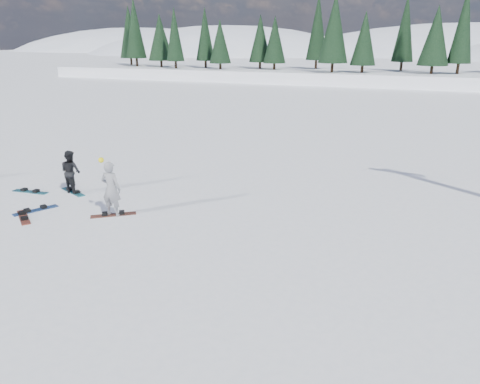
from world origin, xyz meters
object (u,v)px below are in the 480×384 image
Objects in this scene: snowboarder_woman at (111,189)px; snowboard_loose_b at (24,217)px; snowboard_loose_c at (30,192)px; snowboard_loose_a at (36,210)px; snowboarder_man at (71,172)px.

snowboarder_woman is 1.35× the size of snowboard_loose_b.
snowboard_loose_a is (1.77, -1.50, 0.00)m from snowboard_loose_c.
snowboard_loose_b is at bearing 108.24° from snowboarder_man.
snowboarder_woman is at bearing -15.60° from snowboard_loose_c.
snowboarder_woman is at bearing 164.44° from snowboarder_man.
snowboarder_man is 1.11× the size of snowboard_loose_c.
snowboard_loose_c is at bearing 75.22° from snowboard_loose_a.
snowboard_loose_c and snowboard_loose_a have the same top height.
snowboarder_man is at bearing 135.16° from snowboard_loose_b.
snowboard_loose_c is at bearing 169.07° from snowboard_loose_b.
snowboard_loose_a is at bearing 139.76° from snowboard_loose_b.
snowboard_loose_a is (-0.14, 0.67, 0.00)m from snowboard_loose_b.
snowboard_loose_c is (-4.55, 0.85, -0.93)m from snowboarder_woman.
snowboard_loose_b is (0.37, -2.81, -0.82)m from snowboarder_man.
snowboard_loose_c is (-1.92, 2.17, 0.00)m from snowboard_loose_b.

